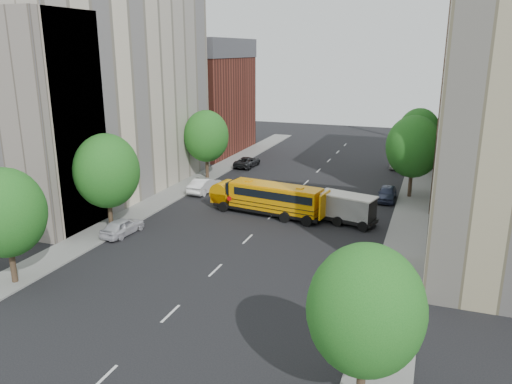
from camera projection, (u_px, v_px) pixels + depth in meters
The scene contains 23 objects.
ground at pixel (256, 231), 40.27m from camera, with size 120.00×120.00×0.00m, color black.
sidewalk_left at pixel (163, 199), 48.55m from camera, with size 3.00×80.00×0.12m, color slate.
sidewalk_right at pixel (408, 227), 41.00m from camera, with size 3.00×80.00×0.12m, color slate.
lane_markings at pixel (291, 197), 49.30m from camera, with size 0.15×64.00×0.01m, color silver.
building_left_cream at pixel (105, 93), 48.84m from camera, with size 10.00×26.00×20.00m, color beige.
building_left_redbrick at pixel (204, 106), 69.68m from camera, with size 10.00×15.00×13.00m, color maroon.
building_left_near at pixel (25, 122), 39.77m from camera, with size 10.00×7.00×17.00m, color tan.
building_right_far at pixel (493, 102), 49.94m from camera, with size 10.00×22.00×18.00m, color tan.
building_right_sidewall at pixel (505, 115), 40.01m from camera, with size 10.10×0.30×18.00m, color brown.
street_tree_0 at pixel (5, 213), 29.95m from camera, with size 4.80×4.80×7.41m.
street_tree_1 at pixel (107, 171), 38.90m from camera, with size 5.12×5.12×7.90m.
street_tree_2 at pixel (206, 136), 55.20m from camera, with size 4.99×4.99×7.71m.
street_tree_3 at pixel (366, 310), 19.17m from camera, with size 4.61×4.61×7.11m.
street_tree_4 at pixel (413, 147), 47.91m from camera, with size 5.25×5.25×8.10m.
street_tree_5 at pixel (419, 132), 58.85m from camera, with size 4.86×4.86×7.51m.
school_bus at pixel (267, 197), 43.81m from camera, with size 10.40×3.78×2.87m.
safari_truck at pixel (342, 208), 41.74m from camera, with size 6.26×3.51×2.54m.
parked_car_0 at pixel (122, 226), 39.20m from camera, with size 1.62×4.03×1.37m, color silver.
parked_car_1 at pixel (204, 185), 50.82m from camera, with size 1.60×4.59×1.51m, color white.
parked_car_2 at pixel (247, 162), 61.88m from camera, with size 2.12×4.61×1.28m, color black.
parked_car_3 at pixel (365, 276), 30.71m from camera, with size 1.89×4.66×1.35m, color #9B2D13.
parked_car_4 at pixel (387, 193), 48.10m from camera, with size 1.67×4.15×1.41m, color #303854.
parked_car_5 at pixel (398, 161), 61.53m from camera, with size 1.62×4.64×1.53m, color gray.
Camera 1 is at (12.89, -35.58, 14.12)m, focal length 35.00 mm.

